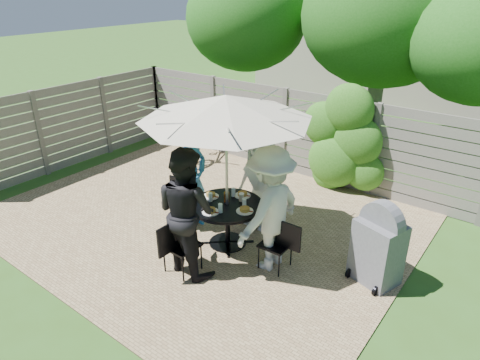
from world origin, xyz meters
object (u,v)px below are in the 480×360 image
Objects in this scene: plate_back at (242,195)px; coffee_cup at (241,197)px; bicycle at (206,134)px; patio_table at (227,216)px; plate_right at (245,210)px; chair_left at (187,211)px; umbrella at (226,108)px; chair_front at (182,256)px; chair_right at (276,254)px; glass_left at (210,197)px; bbq_grill at (378,246)px; plate_left at (211,195)px; plate_front at (211,211)px; person_back at (261,180)px; chair_back at (265,208)px; glass_back at (233,192)px; person_front at (186,211)px; glass_right at (244,203)px; person_right at (270,210)px; glass_front at (220,208)px; person_left at (190,179)px; syrup_jug at (226,197)px.

plate_back is 2.17× the size of coffee_cup.
patio_table is at bearing -57.10° from bicycle.
patio_table is 4.63× the size of plate_right.
umbrella is at bearing -1.89° from chair_left.
chair_front is 1.09× the size of chair_right.
bbq_grill reaches higher than glass_left.
plate_front is at bearing -49.42° from plate_left.
person_back is 1.40m from chair_right.
glass_back is at bearing -14.30° from chair_back.
person_front is at bearing -131.67° from bbq_grill.
person_right is at bearing -14.84° from glass_right.
chair_left is at bearing 161.95° from glass_front.
glass_front is at bearing -93.83° from coffee_cup.
person_right is at bearing -5.10° from chair_right.
plate_left is (-0.43, -0.93, 0.49)m from chair_back.
person_right is 0.92m from plate_back.
plate_front is (0.05, 0.60, 0.49)m from chair_front.
plate_right is (0.36, -0.03, 0.25)m from patio_table.
plate_left is 0.21× the size of bbq_grill.
umbrella is 1.48m from glass_front.
person_front is 13.61× the size of glass_left.
person_back reaches higher than chair_back.
chair_front is at bearing -73.91° from plate_left.
plate_left is 0.12× the size of bicycle.
person_left is 6.93× the size of plate_left.
umbrella is 1.48m from glass_back.
plate_front is at bearing -60.97° from bicycle.
glass_front is at bearing -11.90° from chair_front.
patio_table is at bearing -94.42° from plate_back.
plate_front is (0.80, -0.42, -0.14)m from person_left.
chair_front is 1.41m from plate_back.
patio_table is 4.63× the size of plate_front.
coffee_cup is (0.19, 1.17, 0.52)m from chair_front.
person_right reaches higher than plate_left.
chair_left is 3.17× the size of plate_right.
person_back is 0.89× the size of person_front.
glass_right is at bearing 17.58° from patio_table.
coffee_cup is at bearing -19.90° from chair_right.
chair_back is at bearing 72.02° from glass_left.
chair_left is at bearing 41.48° from chair_front.
glass_left is at bearing -19.52° from chair_back.
bicycle is at bearing -37.69° from chair_right.
syrup_jug is 0.23m from coffee_cup.
plate_right is 0.43m from syrup_jug.
chair_front is 0.78m from plate_front.
chair_left is at bearing -163.91° from plate_back.
glass_left is at bearing -50.67° from plate_left.
glass_front is 1.17× the size of coffee_cup.
chair_back is at bearing 102.48° from glass_right.
glass_right reaches higher than plate_left.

